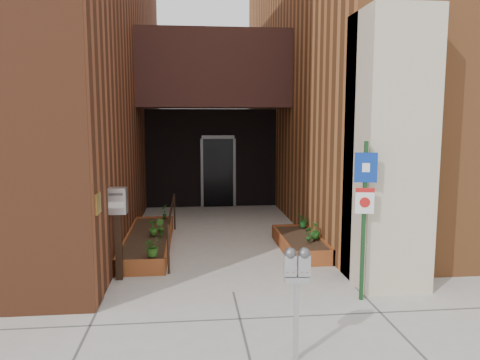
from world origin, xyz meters
name	(u,v)px	position (x,y,z in m)	size (l,w,h in m)	color
ground	(233,292)	(0.00, 0.00, 0.00)	(80.00, 80.00, 0.00)	#9E9991
architecture	(205,39)	(-0.18, 6.89, 4.98)	(20.00, 14.60, 10.00)	brown
planter_left	(148,242)	(-1.55, 2.70, 0.13)	(0.90, 3.60, 0.30)	brown
planter_right	(300,244)	(1.60, 2.20, 0.13)	(0.80, 2.20, 0.30)	brown
handrail	(172,213)	(-1.05, 2.65, 0.75)	(0.04, 3.34, 0.90)	black
parking_meter	(297,273)	(0.52, -2.13, 1.02)	(0.30, 0.15, 1.31)	#A1A1A3
sign_post	(364,204)	(1.90, -0.51, 1.47)	(0.32, 0.11, 2.40)	#153A1A
payment_dropbox	(118,214)	(-1.87, 0.80, 1.14)	(0.32, 0.25, 1.58)	black
shrub_left_a	(153,246)	(-1.33, 1.10, 0.48)	(0.33, 0.33, 0.37)	#295A19
shrub_left_b	(160,227)	(-1.29, 2.63, 0.47)	(0.18, 0.18, 0.33)	#275418
shrub_left_c	(153,227)	(-1.44, 2.62, 0.46)	(0.18, 0.18, 0.32)	#2B611B
shrub_left_d	(164,211)	(-1.30, 4.30, 0.47)	(0.18, 0.18, 0.33)	#185419
shrub_right_a	(315,230)	(1.85, 1.97, 0.47)	(0.19, 0.19, 0.35)	#1C5418
shrub_right_b	(309,234)	(1.67, 1.78, 0.45)	(0.16, 0.16, 0.31)	#18541C
shrub_right_c	(303,220)	(1.85, 2.99, 0.45)	(0.28, 0.28, 0.31)	#18551D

